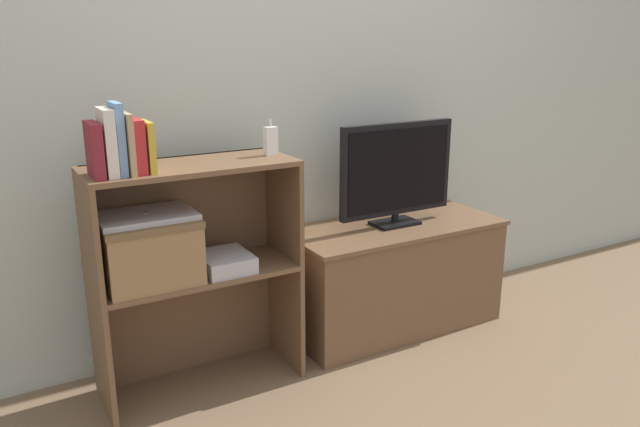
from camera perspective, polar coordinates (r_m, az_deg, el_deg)
name	(u,v)px	position (r m, az deg, el deg)	size (l,w,h in m)	color
ground_plane	(339,367)	(2.83, 1.76, -13.81)	(16.00, 16.00, 0.00)	brown
wall_back	(286,82)	(2.88, -3.17, 11.92)	(10.00, 0.05, 2.40)	#B2BCB2
tv_stand	(393,275)	(3.11, 6.69, -5.63)	(1.06, 0.47, 0.53)	brown
tv	(397,172)	(2.95, 7.04, 3.82)	(0.61, 0.14, 0.49)	black
bookshelf_lower_tier	(194,308)	(2.66, -11.45, -8.50)	(0.80, 0.34, 0.51)	brown
bookshelf_upper_tier	(187,200)	(2.50, -12.03, 1.23)	(0.80, 0.34, 0.43)	brown
book_maroon	(94,150)	(2.25, -19.93, 5.48)	(0.04, 0.15, 0.19)	maroon
book_ivory	(107,142)	(2.25, -18.87, 6.17)	(0.04, 0.14, 0.23)	silver
book_skyblue	(118,139)	(2.26, -17.99, 6.50)	(0.03, 0.12, 0.25)	#709ECC
book_tan	(127,143)	(2.27, -17.24, 6.15)	(0.02, 0.16, 0.21)	tan
book_crimson	(136,146)	(2.28, -16.44, 5.94)	(0.04, 0.13, 0.19)	#B22328
book_mustard	(147,147)	(2.29, -15.50, 5.92)	(0.02, 0.14, 0.18)	gold
baby_monitor	(271,141)	(2.52, -4.53, 6.63)	(0.05, 0.04, 0.14)	white
storage_basket_left	(148,247)	(2.43, -15.45, -3.00)	(0.35, 0.31, 0.25)	#937047
laptop	(145,216)	(2.39, -15.67, -0.20)	(0.35, 0.24, 0.02)	#BCBCC1
magazine_stack	(225,262)	(2.51, -8.67, -4.39)	(0.19, 0.22, 0.07)	#B2B2B7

